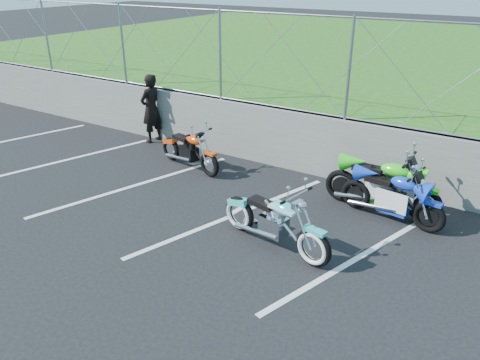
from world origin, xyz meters
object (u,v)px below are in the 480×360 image
Objects in this scene: cruiser_turquoise at (276,224)px; sportbike_green at (384,187)px; sportbike_blue at (393,198)px; naked_orange at (190,151)px; person_standing at (151,109)px.

sportbike_green reaches higher than cruiser_turquoise.
cruiser_turquoise is at bearing -117.06° from sportbike_blue.
sportbike_blue is at bearing 12.94° from naked_orange.
naked_orange is at bearing -171.92° from sportbike_blue.
sportbike_blue is 6.42m from person_standing.
sportbike_blue is at bearing -44.78° from sportbike_green.
naked_orange is 2.17m from person_standing.
sportbike_green is at bearing 75.04° from cruiser_turquoise.
sportbike_green is at bearing 143.08° from sportbike_blue.
person_standing is at bearing 173.87° from sportbike_green.
cruiser_turquoise reaches higher than naked_orange.
sportbike_green reaches higher than sportbike_blue.
sportbike_green is 1.12× the size of sportbike_blue.
person_standing reaches higher than sportbike_green.
naked_orange is at bearing 161.05° from cruiser_turquoise.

